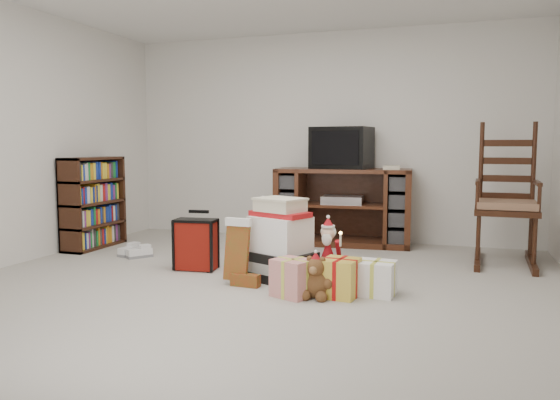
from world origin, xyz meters
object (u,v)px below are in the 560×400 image
object	(u,v)px
bookshelf	(93,204)
rocking_chair	(505,213)
red_suitcase	(196,244)
crt_television	(342,148)
tv_stand	(343,206)
gift_pile	(280,245)
mrs_claus_figurine	(263,237)
sneaker_pair	(135,252)
teddy_bear	(316,280)
santa_figurine	(328,255)
gift_cluster	(341,276)

from	to	relation	value
bookshelf	rocking_chair	distance (m)	4.38
red_suitcase	crt_television	distance (m)	2.19
tv_stand	gift_pile	xyz separation A→B (m)	(-0.15, -1.84, -0.14)
mrs_claus_figurine	sneaker_pair	bearing A→B (deg)	-172.38
tv_stand	red_suitcase	world-z (taller)	tv_stand
rocking_chair	teddy_bear	world-z (taller)	rocking_chair
santa_figurine	crt_television	world-z (taller)	crt_television
mrs_claus_figurine	gift_cluster	bearing A→B (deg)	-41.53
rocking_chair	teddy_bear	bearing A→B (deg)	-126.84
bookshelf	gift_cluster	xyz separation A→B (m)	(3.04, -0.97, -0.36)
gift_pile	mrs_claus_figurine	size ratio (longest dim) A/B	1.08
rocking_chair	sneaker_pair	size ratio (longest dim) A/B	3.93
red_suitcase	crt_television	size ratio (longest dim) A/B	0.79
gift_cluster	santa_figurine	bearing A→B (deg)	117.31
gift_pile	crt_television	world-z (taller)	crt_television
gift_pile	gift_cluster	xyz separation A→B (m)	(0.58, -0.22, -0.17)
bookshelf	teddy_bear	size ratio (longest dim) A/B	3.22
gift_pile	gift_cluster	world-z (taller)	gift_pile
tv_stand	santa_figurine	size ratio (longest dim) A/B	2.92
gift_pile	sneaker_pair	size ratio (longest dim) A/B	1.89
sneaker_pair	crt_television	distance (m)	2.57
tv_stand	gift_pile	bearing A→B (deg)	-99.68
bookshelf	santa_figurine	distance (m)	2.92
santa_figurine	mrs_claus_figurine	size ratio (longest dim) A/B	0.85
gift_pile	santa_figurine	xyz separation A→B (m)	(0.38, 0.15, -0.09)
sneaker_pair	gift_cluster	size ratio (longest dim) A/B	0.42
rocking_chair	teddy_bear	xyz separation A→B (m)	(-1.43, -1.80, -0.35)
tv_stand	crt_television	bearing A→B (deg)	148.13
red_suitcase	teddy_bear	xyz separation A→B (m)	(1.29, -0.54, -0.10)
gift_pile	red_suitcase	size ratio (longest dim) A/B	1.25
mrs_claus_figurine	sneaker_pair	size ratio (longest dim) A/B	1.75
bookshelf	gift_cluster	bearing A→B (deg)	-17.65
teddy_bear	gift_cluster	bearing A→B (deg)	56.06
santa_figurine	crt_television	xyz separation A→B (m)	(-0.26, 1.70, 0.91)
tv_stand	crt_television	xyz separation A→B (m)	(-0.02, 0.01, 0.68)
teddy_bear	santa_figurine	xyz separation A→B (m)	(-0.05, 0.59, 0.07)
sneaker_pair	crt_television	size ratio (longest dim) A/B	0.52
tv_stand	bookshelf	world-z (taller)	bookshelf
gift_cluster	gift_pile	bearing A→B (deg)	159.04
gift_cluster	tv_stand	bearing A→B (deg)	101.70
sneaker_pair	gift_cluster	bearing A→B (deg)	4.93
rocking_chair	mrs_claus_figurine	distance (m)	2.38
gift_pile	teddy_bear	distance (m)	0.63
rocking_chair	mrs_claus_figurine	xyz separation A→B (m)	(-2.26, -0.73, -0.24)
red_suitcase	sneaker_pair	distance (m)	0.97
rocking_chair	gift_pile	size ratio (longest dim) A/B	2.08
bookshelf	sneaker_pair	size ratio (longest dim) A/B	2.78
teddy_bear	crt_television	bearing A→B (deg)	97.67
tv_stand	gift_cluster	xyz separation A→B (m)	(0.43, -2.06, -0.31)
rocking_chair	gift_pile	xyz separation A→B (m)	(-1.87, -1.37, -0.19)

